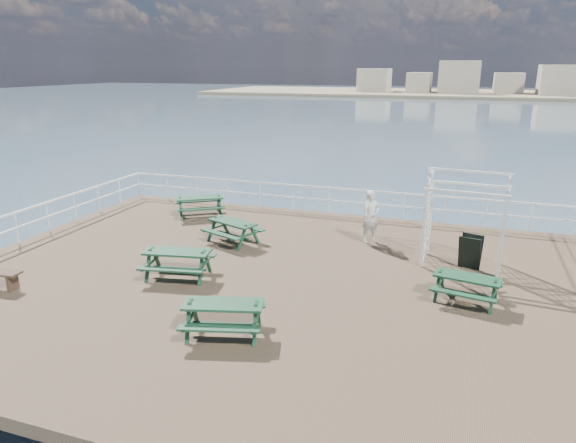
# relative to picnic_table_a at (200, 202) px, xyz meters

# --- Properties ---
(ground) EXTENTS (18.00, 14.00, 0.30)m
(ground) POSITION_rel_picnic_table_a_xyz_m (4.69, -4.89, -0.71)
(ground) COLOR brown
(ground) RESTS_ON ground
(sea_backdrop) EXTENTS (300.00, 300.00, 9.20)m
(sea_backdrop) POSITION_rel_picnic_table_a_xyz_m (17.23, 129.18, -1.07)
(sea_backdrop) COLOR #3D5866
(sea_backdrop) RESTS_ON ground
(railing) EXTENTS (17.77, 13.76, 1.10)m
(railing) POSITION_rel_picnic_table_a_xyz_m (4.62, -2.32, 0.31)
(railing) COLOR white
(railing) RESTS_ON ground
(picnic_table_a) EXTENTS (2.30, 2.19, 0.88)m
(picnic_table_a) POSITION_rel_picnic_table_a_xyz_m (0.00, 0.00, 0.00)
(picnic_table_a) COLOR #143820
(picnic_table_a) RESTS_ON ground
(picnic_table_b) EXTENTS (2.09, 1.90, 0.83)m
(picnic_table_b) POSITION_rel_picnic_table_a_xyz_m (2.55, -2.44, -0.03)
(picnic_table_b) COLOR #143820
(picnic_table_b) RESTS_ON ground
(picnic_table_c) EXTENTS (1.78, 1.53, 0.77)m
(picnic_table_c) POSITION_rel_picnic_table_a_xyz_m (9.99, -4.65, -0.07)
(picnic_table_c) COLOR #143820
(picnic_table_c) RESTS_ON ground
(picnic_table_d) EXTENTS (2.05, 1.77, 0.88)m
(picnic_table_d) POSITION_rel_picnic_table_a_xyz_m (2.35, -5.63, 0.00)
(picnic_table_d) COLOR #143820
(picnic_table_d) RESTS_ON ground
(picnic_table_e) EXTENTS (2.05, 1.81, 0.85)m
(picnic_table_e) POSITION_rel_picnic_table_a_xyz_m (4.96, -8.11, -0.02)
(picnic_table_e) COLOR #143820
(picnic_table_e) RESTS_ON ground
(trellis_arbor) EXTENTS (2.40, 1.42, 2.87)m
(trellis_arbor) POSITION_rel_picnic_table_a_xyz_m (9.82, -2.13, 0.71)
(trellis_arbor) COLOR white
(trellis_arbor) RESTS_ON ground
(sandwich_board) EXTENTS (0.70, 0.59, 1.01)m
(sandwich_board) POSITION_rel_picnic_table_a_xyz_m (10.06, -2.30, -0.07)
(sandwich_board) COLOR black
(sandwich_board) RESTS_ON ground
(person) EXTENTS (0.76, 0.75, 1.77)m
(person) POSITION_rel_picnic_table_a_xyz_m (6.89, -0.94, 0.32)
(person) COLOR silver
(person) RESTS_ON ground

